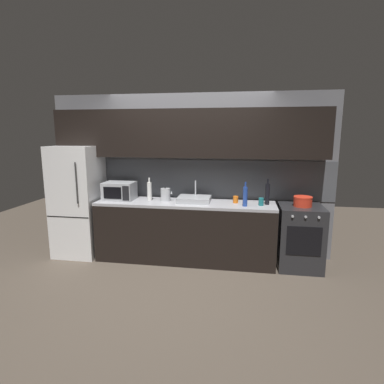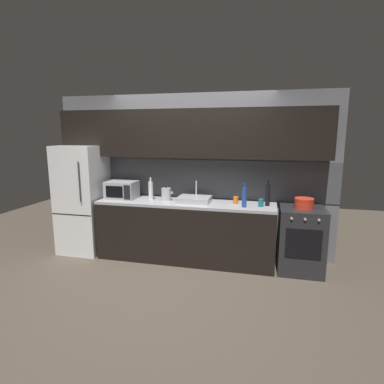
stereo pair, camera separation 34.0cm
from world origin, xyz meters
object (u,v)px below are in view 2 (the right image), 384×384
object	(u,v)px
oven_range	(301,240)
microwave	(122,190)
mug_teal	(261,203)
refrigerator	(83,199)
wine_bottle_dark	(268,195)
mug_orange	(236,200)
wine_bottle_white	(151,190)
cooking_pot	(304,203)
wine_bottle_blue	(244,197)
kettle	(166,194)

from	to	relation	value
oven_range	microwave	size ratio (longest dim) A/B	1.96
mug_teal	refrigerator	bearing A→B (deg)	179.15
wine_bottle_dark	mug_orange	xyz separation A→B (m)	(-0.45, 0.03, -0.11)
oven_range	mug_orange	bearing A→B (deg)	175.75
wine_bottle_white	mug_teal	xyz separation A→B (m)	(1.66, -0.09, -0.09)
wine_bottle_dark	microwave	bearing A→B (deg)	-179.53
refrigerator	cooking_pot	bearing A→B (deg)	0.00
wine_bottle_dark	wine_bottle_white	bearing A→B (deg)	179.70
cooking_pot	wine_bottle_blue	bearing A→B (deg)	-171.08
oven_range	wine_bottle_dark	bearing A→B (deg)	175.44
microwave	cooking_pot	distance (m)	2.69
refrigerator	cooking_pot	size ratio (longest dim) A/B	6.78
kettle	wine_bottle_white	world-z (taller)	wine_bottle_white
mug_teal	mug_orange	bearing A→B (deg)	163.19
microwave	kettle	world-z (taller)	microwave
microwave	wine_bottle_white	xyz separation A→B (m)	(0.47, 0.03, 0.01)
wine_bottle_dark	mug_orange	distance (m)	0.46
wine_bottle_white	wine_bottle_blue	xyz separation A→B (m)	(1.43, -0.17, -0.00)
microwave	wine_bottle_blue	size ratio (longest dim) A/B	1.35
mug_teal	cooking_pot	world-z (taller)	cooking_pot
oven_range	mug_orange	xyz separation A→B (m)	(-0.92, 0.07, 0.50)
kettle	mug_orange	size ratio (longest dim) A/B	2.13
oven_range	wine_bottle_dark	xyz separation A→B (m)	(-0.47, 0.04, 0.61)
oven_range	kettle	world-z (taller)	kettle
oven_range	wine_bottle_blue	size ratio (longest dim) A/B	2.63
oven_range	mug_orange	world-z (taller)	mug_orange
oven_range	mug_teal	world-z (taller)	mug_teal
mug_orange	kettle	bearing A→B (deg)	-178.40
mug_orange	mug_teal	world-z (taller)	mug_teal
cooking_pot	microwave	bearing A→B (deg)	179.61
refrigerator	oven_range	distance (m)	3.39
oven_range	microwave	distance (m)	2.75
refrigerator	wine_bottle_white	bearing A→B (deg)	2.28
refrigerator	mug_teal	xyz separation A→B (m)	(2.80, -0.04, 0.10)
wine_bottle_blue	cooking_pot	world-z (taller)	wine_bottle_blue
mug_orange	cooking_pot	bearing A→B (deg)	-4.13
mug_orange	wine_bottle_blue	bearing A→B (deg)	-54.91
wine_bottle_white	cooking_pot	xyz separation A→B (m)	(2.22, -0.05, -0.07)
mug_orange	cooking_pot	size ratio (longest dim) A/B	0.40
refrigerator	wine_bottle_dark	distance (m)	2.90
wine_bottle_white	mug_orange	world-z (taller)	wine_bottle_white
refrigerator	wine_bottle_white	size ratio (longest dim) A/B	4.95
kettle	mug_teal	bearing A→B (deg)	-3.24
wine_bottle_dark	wine_bottle_blue	size ratio (longest dim) A/B	1.08
oven_range	wine_bottle_blue	distance (m)	0.99
oven_range	mug_teal	xyz separation A→B (m)	(-0.56, -0.04, 0.50)
oven_range	wine_bottle_white	bearing A→B (deg)	178.79
microwave	kettle	bearing A→B (deg)	1.56
refrigerator	oven_range	world-z (taller)	refrigerator
microwave	mug_teal	world-z (taller)	microwave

